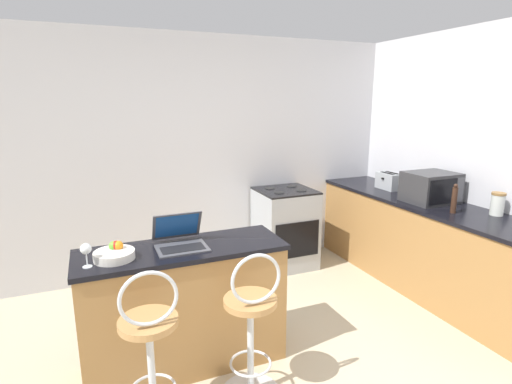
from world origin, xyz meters
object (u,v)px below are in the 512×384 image
Objects in this scene: pepper_mill at (454,199)px; storage_jar at (498,204)px; laptop at (180,238)px; wine_glass_short at (86,250)px; stove_range at (285,228)px; bar_stool_far at (251,330)px; microwave at (431,187)px; bar_stool_near at (151,354)px; fruit_bowl at (115,254)px; toaster at (389,181)px.

storage_jar is (0.30, -0.20, -0.03)m from pepper_mill.
pepper_mill is at bearing -2.93° from laptop.
stove_range is at bearing 34.70° from wine_glass_short.
bar_stool_far is 2.46m from microwave.
fruit_bowl is (-0.13, 0.48, 0.46)m from bar_stool_near.
bar_stool_near is 0.73m from wine_glass_short.
wine_glass_short is (-3.18, -0.40, -0.04)m from microwave.
toaster reaches higher than bar_stool_near.
stove_range is (1.49, 1.31, -0.51)m from laptop.
stove_range is (-1.08, 1.05, -0.61)m from microwave.
pepper_mill reaches higher than storage_jar.
stove_range is at bearing 41.24° from laptop.
fruit_bowl reaches higher than stove_range.
bar_stool_near is at bearing -119.39° from laptop.
pepper_mill is (2.77, 0.42, 0.55)m from bar_stool_near.
stove_range is (-1.11, 0.42, -0.55)m from toaster.
pepper_mill is (2.46, -0.13, 0.07)m from laptop.
pepper_mill is at bearing -1.15° from fruit_bowl.
laptop reaches higher than toaster.
bar_stool_near is 2.85m from pepper_mill.
stove_range is at bearing 159.29° from toaster.
microwave is at bearing 73.63° from pepper_mill.
fruit_bowl is (-3.04, -0.96, -0.06)m from toaster.
fruit_bowl is at bearing -162.56° from toaster.
microwave is at bearing 6.15° from fruit_bowl.
laptop is 2.75m from toaster.
toaster is 1.40× the size of storage_jar.
pepper_mill is (2.14, 0.42, 0.55)m from bar_stool_far.
storage_jar is at bearing -72.15° from microwave.
storage_jar is (2.76, -0.32, 0.05)m from laptop.
wine_glass_short is at bearing -172.83° from microwave.
bar_stool_near is 2.18× the size of microwave.
storage_jar is (1.27, -1.63, 0.56)m from stove_range.
bar_stool_far is at bearing -168.95° from pepper_mill.
storage_jar is (2.44, 0.22, 0.53)m from bar_stool_far.
laptop reaches higher than storage_jar.
bar_stool_far is 3.63× the size of toaster.
toaster is 1.11× the size of fruit_bowl.
toaster is (2.91, 1.43, 0.52)m from bar_stool_near.
storage_jar reaches higher than bar_stool_near.
microwave is 1.76× the size of pepper_mill.
toaster is at bearing 17.44° from fruit_bowl.
laptop is 0.37× the size of stove_range.
laptop is at bearing -138.76° from stove_range.
microwave reaches higher than laptop.
fruit_bowl is (-2.90, 0.06, -0.09)m from pepper_mill.
toaster is at bearing 26.21° from bar_stool_near.
laptop is at bearing 177.07° from pepper_mill.
fruit_bowl is (-1.93, -1.38, 0.49)m from stove_range.
storage_jar is at bearing -33.51° from pepper_mill.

